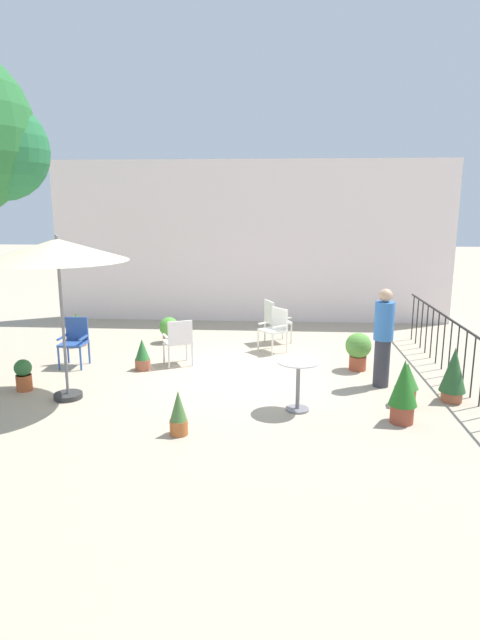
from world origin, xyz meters
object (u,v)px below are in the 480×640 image
(standing_person, at_px, (383,337))
(potted_plant_8, at_px, (407,382))
(potted_plant_6, at_px, (169,329))
(patio_chair_2, at_px, (75,339))
(potted_plant_7, at_px, (454,373))
(patio_chair_3, at_px, (275,326))
(potted_plant_5, at_px, (23,374))
(patio_umbrella_0, at_px, (57,252))
(patio_chair_0, at_px, (275,319))
(potted_plant_1, at_px, (358,349))
(potted_plant_0, at_px, (178,413))
(potted_plant_2, at_px, (77,328))
(potted_plant_3, at_px, (142,355))
(cafe_table_0, at_px, (298,376))
(patio_chair_1, at_px, (179,339))
(potted_plant_4, at_px, (404,389))

(standing_person, bearing_deg, potted_plant_8, -76.01)
(potted_plant_6, bearing_deg, patio_chair_2, -128.76)
(potted_plant_7, bearing_deg, patio_chair_3, 135.74)
(potted_plant_5, height_order, potted_plant_6, potted_plant_6)
(patio_umbrella_0, relative_size, potted_plant_5, 4.88)
(patio_chair_0, bearing_deg, potted_plant_8, -60.65)
(potted_plant_1, bearing_deg, potted_plant_0, -133.22)
(potted_plant_2, distance_m, potted_plant_6, 1.96)
(potted_plant_0, xyz_separation_m, potted_plant_5, (-2.83, 1.50, -0.02))
(standing_person, bearing_deg, patio_chair_3, 131.22)
(potted_plant_3, relative_size, standing_person, 0.35)
(patio_chair_0, xyz_separation_m, potted_plant_6, (-2.31, -0.13, -0.23))
(potted_plant_2, height_order, potted_plant_5, potted_plant_2)
(patio_chair_0, distance_m, potted_plant_0, 4.98)
(potted_plant_3, bearing_deg, standing_person, -8.27)
(patio_chair_3, bearing_deg, potted_plant_8, -55.35)
(potted_plant_6, relative_size, potted_plant_8, 0.85)
(cafe_table_0, bearing_deg, potted_plant_7, 12.19)
(patio_chair_3, height_order, potted_plant_1, patio_chair_3)
(potted_plant_0, bearing_deg, standing_person, 34.68)
(patio_chair_1, height_order, potted_plant_4, potted_plant_4)
(patio_chair_1, relative_size, potted_plant_7, 1.03)
(cafe_table_0, distance_m, potted_plant_3, 3.29)
(potted_plant_3, bearing_deg, patio_chair_2, 172.02)
(patio_chair_3, distance_m, standing_person, 2.70)
(potted_plant_2, bearing_deg, potted_plant_8, -25.95)
(patio_chair_3, xyz_separation_m, potted_plant_7, (2.73, -2.66, -0.07))
(patio_chair_3, height_order, potted_plant_8, patio_chair_3)
(potted_plant_7, relative_size, potted_plant_8, 1.30)
(cafe_table_0, height_order, potted_plant_8, cafe_table_0)
(patio_chair_3, height_order, potted_plant_2, patio_chair_3)
(potted_plant_3, height_order, potted_plant_6, potted_plant_3)
(cafe_table_0, xyz_separation_m, patio_chair_3, (-0.33, 3.17, 0.00))
(patio_chair_3, distance_m, potted_plant_6, 2.41)
(cafe_table_0, xyz_separation_m, potted_plant_2, (-4.58, 3.34, -0.14))
(patio_chair_0, bearing_deg, potted_plant_5, -140.96)
(patio_chair_2, distance_m, standing_person, 5.60)
(cafe_table_0, height_order, standing_person, standing_person)
(potted_plant_0, relative_size, potted_plant_6, 1.08)
(patio_chair_1, height_order, potted_plant_2, patio_chair_1)
(patio_chair_2, relative_size, potted_plant_1, 1.30)
(potted_plant_7, relative_size, standing_person, 0.52)
(potted_plant_4, relative_size, standing_person, 0.55)
(patio_chair_2, bearing_deg, potted_plant_5, -103.76)
(potted_plant_8, bearing_deg, potted_plant_0, -158.84)
(patio_umbrella_0, distance_m, potted_plant_2, 3.77)
(potted_plant_0, height_order, potted_plant_5, potted_plant_0)
(potted_plant_3, xyz_separation_m, standing_person, (4.21, -0.61, 0.57))
(patio_umbrella_0, height_order, cafe_table_0, patio_umbrella_0)
(potted_plant_4, xyz_separation_m, potted_plant_7, (0.96, 0.87, -0.03))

